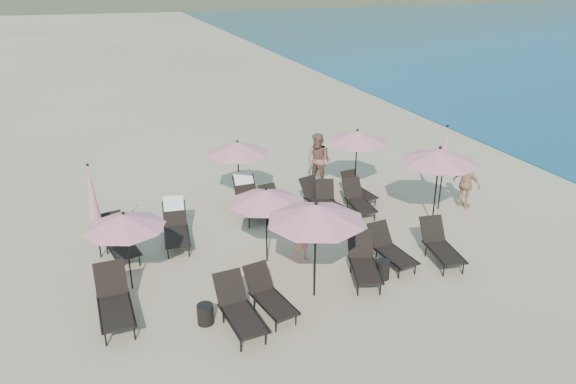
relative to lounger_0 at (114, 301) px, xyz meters
name	(u,v)px	position (x,y,z in m)	size (l,w,h in m)	color
ground	(363,281)	(5.82, -0.56, -0.49)	(800.00, 800.00, 0.00)	#D6BA8C
lounger_0	(114,301)	(0.00, 0.00, 0.00)	(0.71, 1.84, 1.05)	black
lounger_1	(239,308)	(2.45, -1.21, -0.03)	(0.77, 1.77, 0.99)	black
lounger_2	(269,295)	(3.23, -0.92, -0.07)	(0.86, 1.67, 0.91)	black
lounger_3	(364,262)	(5.89, -0.41, -0.04)	(1.13, 1.81, 0.97)	black
lounger_4	(390,249)	(6.87, -0.03, -0.07)	(0.73, 1.63, 0.91)	black
lounger_5	(440,245)	(8.17, -0.36, -0.04)	(0.90, 1.75, 0.96)	black
lounger_6	(119,240)	(0.38, 2.92, -0.03)	(0.95, 1.81, 0.99)	black
lounger_7	(176,225)	(1.94, 3.14, 0.04)	(0.89, 1.86, 1.11)	black
lounger_8	(249,197)	(4.40, 4.18, 0.07)	(0.75, 1.91, 1.18)	black
lounger_9	(276,205)	(5.09, 3.69, -0.09)	(0.76, 1.56, 0.86)	black
lounger_10	(358,199)	(7.58, 3.09, -0.07)	(0.74, 1.62, 0.90)	black
lounger_11	(358,189)	(8.00, 3.92, -0.10)	(0.70, 1.51, 0.84)	black
lounger_12	(320,198)	(6.53, 3.62, -0.06)	(0.99, 1.71, 0.93)	black
lounger_13	(326,201)	(6.60, 3.34, -0.07)	(1.08, 1.67, 0.90)	black
umbrella_open_0	(124,221)	(0.48, 1.16, 1.31)	(1.89, 1.89, 2.04)	black
umbrella_open_1	(266,196)	(3.94, 1.23, 1.35)	(1.94, 1.94, 2.09)	black
umbrella_open_2	(440,156)	(9.26, 1.52, 1.66)	(2.27, 2.27, 2.44)	black
umbrella_open_3	(238,148)	(4.30, 4.93, 1.43)	(2.02, 2.02, 2.18)	black
umbrella_open_4	(357,137)	(8.18, 4.45, 1.50)	(2.09, 2.09, 2.25)	black
umbrella_open_5	(316,213)	(4.44, -0.70, 1.65)	(2.26, 2.26, 2.43)	black
umbrella_closed_0	(445,151)	(10.06, 2.35, 1.43)	(0.32, 0.32, 2.76)	black
umbrella_closed_1	(92,193)	(-0.11, 3.01, 1.35)	(0.31, 0.31, 2.65)	black
side_table_0	(205,314)	(1.80, -0.83, -0.27)	(0.37, 0.37, 0.46)	black
side_table_1	(383,270)	(6.32, -0.61, -0.25)	(0.35, 0.35, 0.48)	black
beachgoer_a	(302,233)	(4.82, 0.95, 0.31)	(0.58, 0.38, 1.60)	tan
beachgoer_b	(318,161)	(7.29, 5.48, 0.45)	(0.92, 0.71, 1.88)	#945F4C
beachgoer_c	(466,184)	(10.91, 2.21, 0.30)	(0.93, 0.39, 1.58)	tan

